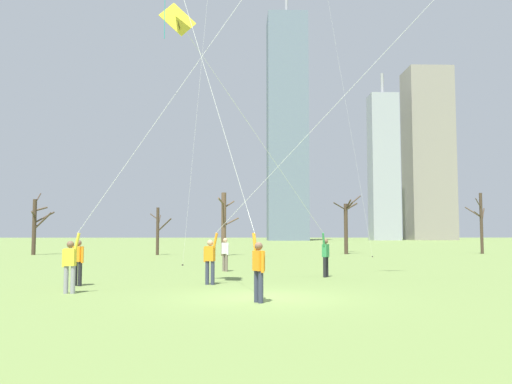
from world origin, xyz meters
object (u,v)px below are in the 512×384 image
Objects in this scene: distant_kite_high_overhead_green at (330,9)px; bare_tree_far_right_edge at (347,224)px; kite_flyer_far_back_purple at (144,154)px; bystander_watching_nearby at (78,260)px; kite_flyer_foreground_right_blue at (282,178)px; bare_tree_center at (36,224)px; bare_tree_left_of_center at (224,223)px; kite_flyer_midfield_right_yellow at (301,216)px; bare_tree_leftmost at (158,230)px; kite_flyer_foreground_left_teal at (235,185)px; bare_tree_rightmost at (481,221)px; bystander_strolling_midfield at (225,253)px.

distant_kite_high_overhead_green is 18.45m from bare_tree_far_right_edge.
bystander_watching_nearby is (-2.63, 2.02, -3.52)m from kite_flyer_far_back_purple.
kite_flyer_foreground_right_blue reaches higher than bare_tree_far_right_edge.
kite_flyer_foreground_right_blue reaches higher than bare_tree_center.
bare_tree_left_of_center is (4.34, 25.08, 1.80)m from bystander_watching_nearby.
distant_kite_high_overhead_green is (5.80, 23.92, 16.56)m from kite_flyer_foreground_right_blue.
kite_flyer_foreground_right_blue is 25.63m from bare_tree_left_of_center.
kite_flyer_far_back_purple is 3.32× the size of bare_tree_far_right_edge.
kite_flyer_midfield_right_yellow is at bearing 17.41° from bystander_watching_nearby.
kite_flyer_foreground_right_blue is at bearing -72.39° from bare_tree_leftmost.
bare_tree_left_of_center is (-2.90, 25.44, -1.12)m from kite_flyer_foreground_right_blue.
kite_flyer_foreground_left_teal is 33.44m from distant_kite_high_overhead_green.
kite_flyer_foreground_left_teal reaches higher than kite_flyer_midfield_right_yellow.
kite_flyer_foreground_right_blue is at bearing -124.91° from bare_tree_rightmost.
kite_flyer_foreground_left_teal reaches higher than bare_tree_rightmost.
bare_tree_far_right_edge is at bearing -178.29° from bare_tree_rightmost.
bare_tree_left_of_center is (1.71, 27.10, -1.72)m from kite_flyer_far_back_purple.
kite_flyer_foreground_right_blue is 29.66m from distant_kite_high_overhead_green.
bare_tree_far_right_edge reaches higher than bare_tree_leftmost.
bare_tree_center is at bearing 176.61° from bare_tree_leftmost.
kite_flyer_midfield_right_yellow is 26.54m from bare_tree_far_right_edge.
bare_tree_left_of_center is (-0.66, 18.08, 1.80)m from bystander_strolling_midfield.
bystander_watching_nearby is at bearing 142.50° from kite_flyer_far_back_purple.
kite_flyer_midfield_right_yellow is at bearing -80.21° from bare_tree_left_of_center.
distant_kite_high_overhead_green is at bearing 67.85° from kite_flyer_far_back_purple.
bare_tree_rightmost is (19.20, 25.99, 0.35)m from kite_flyer_midfield_right_yellow.
bystander_strolling_midfield is 31.18m from bare_tree_rightmost.
kite_flyer_foreground_right_blue is 2.96× the size of bare_tree_left_of_center.
kite_flyer_midfield_right_yellow is 6.11× the size of bystander_watching_nearby.
distant_kite_high_overhead_green reaches higher than bare_tree_left_of_center.
bystander_watching_nearby is 26.63m from bare_tree_leftmost.
kite_flyer_midfield_right_yellow is 8.77m from bystander_watching_nearby.
bare_tree_leftmost is (-3.93, 28.58, -2.31)m from kite_flyer_far_back_purple.
bare_tree_rightmost is at bearing 46.17° from bystander_watching_nearby.
bare_tree_left_of_center is at bearing -171.41° from bare_tree_rightmost.
bare_tree_left_of_center is (-8.70, 1.52, -17.68)m from distant_kite_high_overhead_green.
bystander_strolling_midfield is at bearing -50.13° from bare_tree_center.
bare_tree_far_right_edge reaches higher than bystander_watching_nearby.
distant_kite_high_overhead_green is 23.17m from bare_tree_rightmost.
kite_flyer_foreground_right_blue is 2.92× the size of bare_tree_far_right_edge.
bare_tree_far_right_edge is at bearing 74.89° from kite_flyer_midfield_right_yellow.
bare_tree_far_right_edge is at bearing 5.68° from bare_tree_leftmost.
distant_kite_high_overhead_green is at bearing -8.30° from bare_tree_center.
bare_tree_rightmost reaches higher than bystander_watching_nearby.
bystander_strolling_midfield and bystander_watching_nearby have the same top height.
bystander_watching_nearby is (-7.24, 0.36, -2.92)m from kite_flyer_foreground_right_blue.
bare_tree_leftmost is at bearing 111.65° from kite_flyer_midfield_right_yellow.
bystander_strolling_midfield is at bearing -115.91° from distant_kite_high_overhead_green.
bare_tree_far_right_edge is at bearing 65.68° from distant_kite_high_overhead_green.
bystander_watching_nearby is at bearing -133.83° from bare_tree_rightmost.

